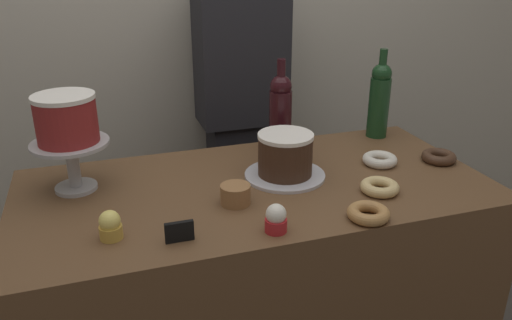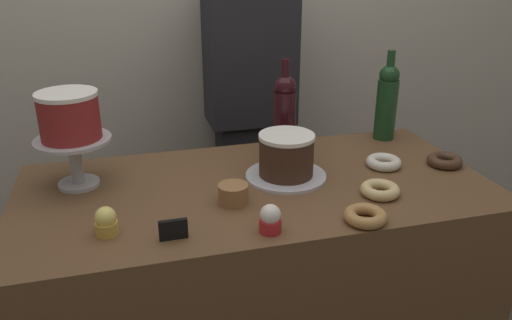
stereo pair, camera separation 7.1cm
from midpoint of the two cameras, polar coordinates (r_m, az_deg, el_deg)
The scene contains 17 objects.
back_wall at distance 2.28m, azimuth -5.32°, elevation 16.56°, with size 6.00×0.05×2.60m.
display_counter at distance 1.76m, azimuth 1.21°, elevation -15.89°, with size 1.40×0.68×0.88m.
cake_stand_pedestal at distance 1.56m, azimuth -18.38°, elevation 0.64°, with size 0.22×0.22×0.15m.
white_layer_cake at distance 1.52m, azimuth -18.92°, elevation 4.72°, with size 0.17×0.17×0.14m.
silver_serving_platter at distance 1.58m, azimuth 4.65°, elevation -1.78°, with size 0.25×0.25×0.01m.
chocolate_round_cake at distance 1.55m, azimuth 4.73°, elevation 0.59°, with size 0.17×0.17×0.13m.
wine_bottle_green at distance 1.92m, azimuth 15.47°, elevation 6.42°, with size 0.08×0.08×0.33m.
wine_bottle_dark_red at distance 1.71m, azimuth 4.39°, elevation 5.18°, with size 0.08×0.08×0.33m.
cupcake_lemon at distance 1.30m, azimuth -14.91°, elevation -6.71°, with size 0.06×0.06×0.07m.
cupcake_vanilla at distance 1.27m, azimuth 3.24°, elevation -6.65°, with size 0.06×0.06×0.07m.
donut_sugar at distance 1.70m, azimuth 15.25°, elevation -0.25°, with size 0.11×0.11×0.03m.
donut_maple at distance 1.36m, azimuth 13.61°, elevation -6.13°, with size 0.11×0.11×0.03m.
donut_chocolate at distance 1.78m, azimuth 21.43°, elevation -0.07°, with size 0.11×0.11×0.03m.
donut_glazed at distance 1.51m, azimuth 15.03°, elevation -3.26°, with size 0.11×0.11×0.03m.
cookie_stack at distance 1.41m, azimuth -1.10°, elevation -3.83°, with size 0.08×0.08×0.05m.
price_sign_chalkboard at distance 1.25m, azimuth -7.62°, elevation -7.74°, with size 0.07×0.01×0.05m.
barista_figure at distance 2.21m, azimuth 0.28°, elevation 4.17°, with size 0.36×0.22×1.60m.
Camera 2 is at (-0.36, -1.33, 1.54)m, focal length 35.77 mm.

